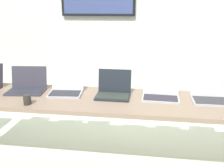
{
  "coord_description": "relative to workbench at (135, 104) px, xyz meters",
  "views": [
    {
      "loc": [
        0.1,
        -2.29,
        1.61
      ],
      "look_at": [
        -0.23,
        0.05,
        0.88
      ],
      "focal_mm": 41.1,
      "sensor_mm": 36.0,
      "label": 1
    }
  ],
  "objects": [
    {
      "name": "back_wall",
      "position": [
        -0.02,
        1.13,
        0.55
      ],
      "size": [
        8.0,
        0.11,
        2.48
      ],
      "color": "silver",
      "rests_on": "ground"
    },
    {
      "name": "workbench",
      "position": [
        0.0,
        0.0,
        0.0
      ],
      "size": [
        3.7,
        0.7,
        0.75
      ],
      "color": "#8A725D",
      "rests_on": "ground"
    },
    {
      "name": "laptop_station_1",
      "position": [
        -1.14,
        0.11,
        0.1
      ],
      "size": [
        0.4,
        0.32,
        0.24
      ],
      "color": "#383541",
      "rests_on": "workbench"
    },
    {
      "name": "laptop_station_2",
      "position": [
        -0.71,
        0.11,
        0.1
      ],
      "size": [
        0.36,
        0.38,
        0.22
      ],
      "color": "#ABAEB7",
      "rests_on": "workbench"
    },
    {
      "name": "laptop_station_3",
      "position": [
        -0.22,
        0.09,
        0.1
      ],
      "size": [
        0.33,
        0.28,
        0.25
      ],
      "color": "#1F252C",
      "rests_on": "workbench"
    },
    {
      "name": "laptop_station_4",
      "position": [
        0.24,
        0.1,
        0.1
      ],
      "size": [
        0.36,
        0.32,
        0.22
      ],
      "color": "#ACB2B2",
      "rests_on": "workbench"
    },
    {
      "name": "laptop_station_5",
      "position": [
        0.7,
        0.11,
        0.1
      ],
      "size": [
        0.34,
        0.35,
        0.25
      ],
      "color": "#AFAEB9",
      "rests_on": "workbench"
    },
    {
      "name": "coffee_mug",
      "position": [
        -0.97,
        -0.25,
        0.09
      ],
      "size": [
        0.07,
        0.07,
        0.09
      ],
      "color": "#2B2825",
      "rests_on": "workbench"
    }
  ]
}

